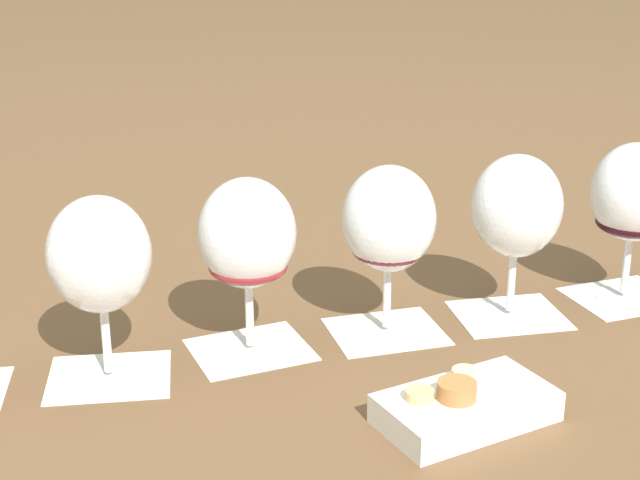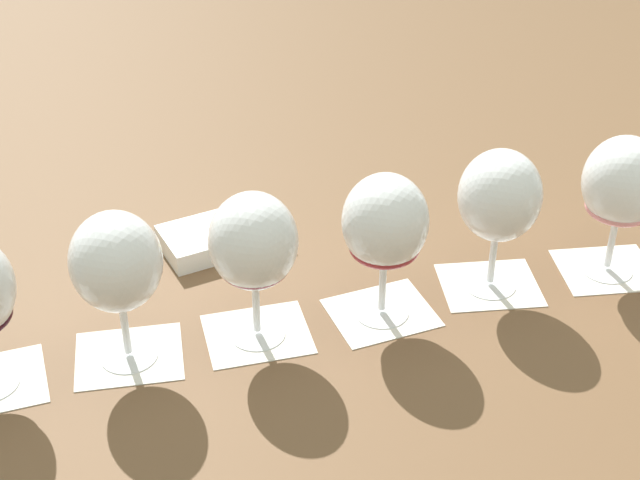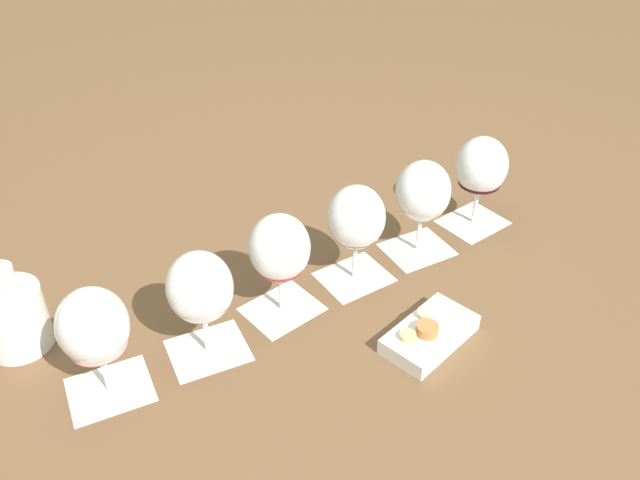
{
  "view_description": "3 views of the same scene",
  "coord_description": "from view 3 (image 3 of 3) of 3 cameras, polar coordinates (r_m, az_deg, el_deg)",
  "views": [
    {
      "loc": [
        0.46,
        -0.8,
        0.46
      ],
      "look_at": [
        -0.0,
        0.0,
        0.11
      ],
      "focal_mm": 55.0,
      "sensor_mm": 36.0,
      "label": 1
    },
    {
      "loc": [
        -0.48,
        0.76,
        0.71
      ],
      "look_at": [
        -0.0,
        0.0,
        0.11
      ],
      "focal_mm": 55.0,
      "sensor_mm": 36.0,
      "label": 2
    },
    {
      "loc": [
        0.19,
        -0.86,
        0.76
      ],
      "look_at": [
        -0.0,
        0.0,
        0.11
      ],
      "focal_mm": 38.0,
      "sensor_mm": 36.0,
      "label": 3
    }
  ],
  "objects": [
    {
      "name": "ground_plane",
      "position": [
        1.16,
        0.21,
        -4.61
      ],
      "size": [
        8.0,
        8.0,
        0.0
      ],
      "primitive_type": "plane",
      "color": "brown"
    },
    {
      "name": "tasting_card_0",
      "position": [
        1.06,
        -17.26,
        -11.94
      ],
      "size": [
        0.15,
        0.15,
        0.0
      ],
      "color": "silver",
      "rests_on": "ground_plane"
    },
    {
      "name": "tasting_card_1",
      "position": [
        1.08,
        -9.38,
        -9.14
      ],
      "size": [
        0.15,
        0.15,
        0.0
      ],
      "color": "silver",
      "rests_on": "ground_plane"
    },
    {
      "name": "tasting_card_2",
      "position": [
        1.14,
        -3.2,
        -5.8
      ],
      "size": [
        0.15,
        0.15,
        0.0
      ],
      "color": "silver",
      "rests_on": "ground_plane"
    },
    {
      "name": "tasting_card_3",
      "position": [
        1.2,
        2.89,
        -3.12
      ],
      "size": [
        0.15,
        0.15,
        0.0
      ],
      "color": "silver",
      "rests_on": "ground_plane"
    },
    {
      "name": "tasting_card_4",
      "position": [
        1.28,
        8.17,
        -0.76
      ],
      "size": [
        0.15,
        0.15,
        0.0
      ],
      "color": "silver",
      "rests_on": "ground_plane"
    },
    {
      "name": "tasting_card_5",
      "position": [
        1.37,
        12.73,
        1.49
      ],
      "size": [
        0.15,
        0.15,
        0.0
      ],
      "color": "silver",
      "rests_on": "ground_plane"
    },
    {
      "name": "wine_glass_0",
      "position": [
        0.97,
        -18.51,
        -7.14
      ],
      "size": [
        0.1,
        0.1,
        0.18
      ],
      "color": "white",
      "rests_on": "tasting_card_0"
    },
    {
      "name": "wine_glass_1",
      "position": [
        1.0,
        -10.05,
        -4.28
      ],
      "size": [
        0.1,
        0.1,
        0.18
      ],
      "color": "white",
      "rests_on": "tasting_card_1"
    },
    {
      "name": "wine_glass_2",
      "position": [
        1.06,
        -3.42,
        -0.96
      ],
      "size": [
        0.1,
        0.1,
        0.18
      ],
      "color": "white",
      "rests_on": "tasting_card_2"
    },
    {
      "name": "wine_glass_3",
      "position": [
        1.13,
        3.07,
        1.61
      ],
      "size": [
        0.1,
        0.1,
        0.18
      ],
      "color": "white",
      "rests_on": "tasting_card_3"
    },
    {
      "name": "wine_glass_4",
      "position": [
        1.21,
        8.65,
        3.79
      ],
      "size": [
        0.1,
        0.1,
        0.18
      ],
      "color": "white",
      "rests_on": "tasting_card_4"
    },
    {
      "name": "wine_glass_5",
      "position": [
        1.31,
        13.42,
        5.84
      ],
      "size": [
        0.1,
        0.1,
        0.18
      ],
      "color": "white",
      "rests_on": "tasting_card_5"
    },
    {
      "name": "ceramic_vase",
      "position": [
        1.13,
        -24.55,
        -5.59
      ],
      "size": [
        0.1,
        0.1,
        0.15
      ],
      "color": "white",
      "rests_on": "ground_plane"
    },
    {
      "name": "snack_dish",
      "position": [
        1.08,
        9.18,
        -7.82
      ],
      "size": [
        0.15,
        0.18,
        0.04
      ],
      "color": "white",
      "rests_on": "ground_plane"
    }
  ]
}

